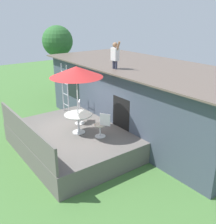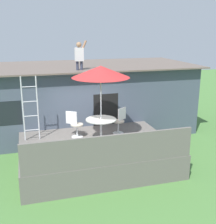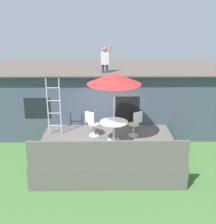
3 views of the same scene
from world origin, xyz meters
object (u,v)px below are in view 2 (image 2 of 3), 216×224
step_ladder (30,109)px  person_figure (79,54)px  patio_chair_left (75,125)px  patio_table (101,124)px  patio_chair_right (120,121)px  patio_umbrella (101,72)px

step_ladder → person_figure: size_ratio=1.98×
patio_chair_left → person_figure: bearing=104.3°
step_ladder → patio_chair_left: (1.46, -0.15, -0.64)m
person_figure → patio_table: bearing=-81.0°
patio_chair_right → patio_table: bearing=0.0°
step_ladder → patio_chair_right: step_ladder is taller
person_figure → patio_chair_left: (-0.49, -1.44, -2.31)m
patio_chair_right → patio_chair_left: bearing=-32.0°
patio_umbrella → patio_chair_left: bearing=146.8°
patio_table → patio_chair_left: patio_chair_left is taller
patio_chair_left → patio_chair_right: (1.63, -0.03, 0.00)m
step_ladder → person_figure: person_figure is taller
patio_chair_left → patio_chair_right: bearing=32.2°
patio_table → patio_chair_right: 0.97m
patio_table → person_figure: person_figure is taller
patio_table → person_figure: bearing=99.0°
patio_table → patio_chair_right: (0.83, 0.50, -0.13)m
step_ladder → patio_chair_left: bearing=-5.9°
patio_umbrella → patio_chair_left: size_ratio=2.76×
person_figure → patio_umbrella: bearing=-81.0°
step_ladder → patio_chair_right: 3.16m
patio_table → patio_chair_left: size_ratio=1.13×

